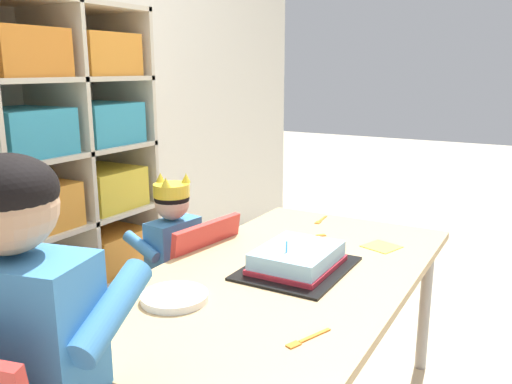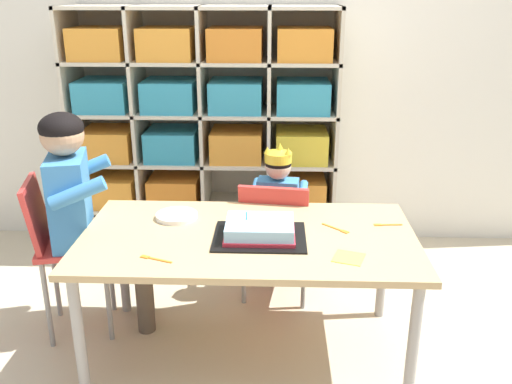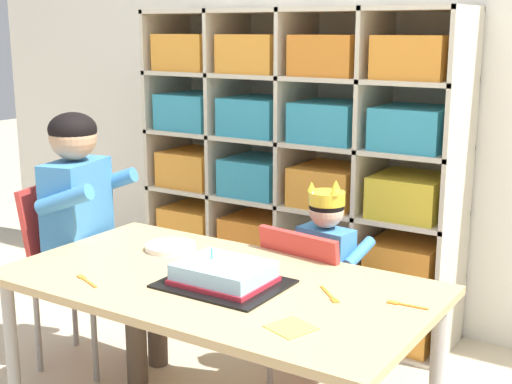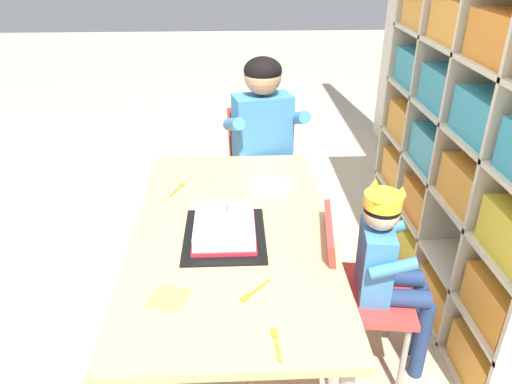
% 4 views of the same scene
% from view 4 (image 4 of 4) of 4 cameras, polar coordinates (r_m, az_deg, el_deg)
% --- Properties ---
extents(ground, '(16.00, 16.00, 0.00)m').
position_cam_4_polar(ground, '(2.29, -2.49, -16.96)').
color(ground, beige).
extents(storage_cubby_shelf, '(1.57, 0.39, 1.49)m').
position_cam_4_polar(storage_cubby_shelf, '(2.39, 24.10, 3.49)').
color(storage_cubby_shelf, beige).
rests_on(storage_cubby_shelf, ground).
extents(activity_table, '(1.43, 0.77, 0.59)m').
position_cam_4_polar(activity_table, '(1.95, -2.81, -5.66)').
color(activity_table, tan).
rests_on(activity_table, ground).
extents(classroom_chair_blue, '(0.41, 0.40, 0.68)m').
position_cam_4_polar(classroom_chair_blue, '(1.99, 11.27, -10.44)').
color(classroom_chair_blue, red).
rests_on(classroom_chair_blue, ground).
extents(child_with_crown, '(0.31, 0.32, 0.83)m').
position_cam_4_polar(child_with_crown, '(1.93, 15.04, -7.62)').
color(child_with_crown, '#3D7FBC').
rests_on(child_with_crown, ground).
extents(classroom_chair_adult_side, '(0.42, 0.39, 0.77)m').
position_cam_4_polar(classroom_chair_adult_side, '(2.75, 0.38, 3.40)').
color(classroom_chair_adult_side, red).
rests_on(classroom_chair_adult_side, ground).
extents(adult_helper_seated, '(0.47, 0.45, 1.08)m').
position_cam_4_polar(adult_helper_seated, '(2.57, 1.17, 6.35)').
color(adult_helper_seated, '#3D7FBC').
rests_on(adult_helper_seated, ground).
extents(birthday_cake_on_tray, '(0.39, 0.31, 0.11)m').
position_cam_4_polar(birthday_cake_on_tray, '(1.86, -3.70, -4.37)').
color(birthday_cake_on_tray, black).
rests_on(birthday_cake_on_tray, activity_table).
extents(paper_plate_stack, '(0.19, 0.19, 0.02)m').
position_cam_4_polar(paper_plate_stack, '(2.21, 1.58, 0.61)').
color(paper_plate_stack, white).
rests_on(paper_plate_stack, activity_table).
extents(paper_napkin_square, '(0.14, 0.14, 0.00)m').
position_cam_4_polar(paper_napkin_square, '(1.61, -10.20, -12.06)').
color(paper_napkin_square, '#F4DB4C').
rests_on(paper_napkin_square, activity_table).
extents(fork_scattered_mid_table, '(0.11, 0.11, 0.00)m').
position_cam_4_polar(fork_scattered_mid_table, '(1.61, -0.22, -11.51)').
color(fork_scattered_mid_table, orange).
rests_on(fork_scattered_mid_table, activity_table).
extents(fork_near_cake_tray, '(0.13, 0.02, 0.00)m').
position_cam_4_polar(fork_near_cake_tray, '(1.44, 2.36, -17.04)').
color(fork_near_cake_tray, orange).
rests_on(fork_near_cake_tray, activity_table).
extents(fork_by_napkin, '(0.14, 0.06, 0.00)m').
position_cam_4_polar(fork_by_napkin, '(2.24, -9.06, 0.39)').
color(fork_by_napkin, orange).
rests_on(fork_by_napkin, activity_table).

